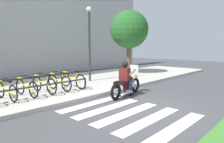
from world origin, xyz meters
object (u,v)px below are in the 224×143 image
at_px(motorcycle, 127,85).
at_px(bike_rack, 42,86).
at_px(bicycle_3, 44,84).
at_px(tree_near_rack, 129,30).
at_px(bicycle_5, 73,80).
at_px(street_lamp, 89,37).
at_px(bicycle_4, 59,82).
at_px(rider, 126,76).
at_px(bicycle_1, 6,91).
at_px(bicycle_2, 26,87).

xyz_separation_m(motorcycle, bike_rack, (-2.76, 1.76, 0.11)).
bearing_deg(motorcycle, bicycle_3, 136.11).
distance_m(bicycle_3, tree_near_rack, 7.77).
bearing_deg(bicycle_5, street_lamp, 27.01).
bearing_deg(bike_rack, bicycle_4, 27.46).
bearing_deg(rider, tree_near_rack, 36.95).
xyz_separation_m(bike_rack, street_lamp, (3.59, 1.48, 1.94)).
relative_size(rider, bicycle_5, 0.84).
bearing_deg(bicycle_4, bicycle_1, 179.96).
distance_m(bicycle_4, tree_near_rack, 7.12).
bearing_deg(bicycle_5, motorcycle, -66.88).
relative_size(bicycle_3, street_lamp, 0.41).
bearing_deg(bicycle_4, bicycle_2, 179.97).
bearing_deg(rider, street_lamp, 74.55).
distance_m(rider, bicycle_1, 4.43).
bearing_deg(bike_rack, street_lamp, 22.38).
relative_size(bicycle_3, bicycle_5, 0.99).
relative_size(bicycle_5, bike_rack, 0.41).
xyz_separation_m(bicycle_3, bicycle_5, (1.42, -0.00, 0.00)).
height_order(rider, bicycle_5, rider).
height_order(bicycle_1, bicycle_4, bicycle_4).
distance_m(bicycle_4, bike_rack, 1.20).
distance_m(bicycle_2, bicycle_3, 0.71).
relative_size(motorcycle, bicycle_5, 1.32).
height_order(bicycle_2, bicycle_5, bicycle_5).
bearing_deg(bicycle_3, street_lamp, 15.94).
xyz_separation_m(bicycle_4, bicycle_5, (0.71, 0.00, 0.00)).
bearing_deg(street_lamp, rider, -105.45).
xyz_separation_m(motorcycle, tree_near_rack, (4.78, 3.64, 2.70)).
bearing_deg(bicycle_1, tree_near_rack, 8.73).
height_order(bicycle_4, bike_rack, bicycle_4).
xyz_separation_m(bicycle_2, bicycle_5, (2.13, -0.00, 0.01)).
bearing_deg(motorcycle, bicycle_5, 113.12).
xyz_separation_m(rider, bike_rack, (-2.69, 1.77, -0.26)).
bearing_deg(tree_near_rack, bicycle_3, -169.57).
bearing_deg(bicycle_4, bicycle_3, 179.97).
bearing_deg(bicycle_4, motorcycle, -53.75).
bearing_deg(street_lamp, motorcycle, -104.22).
bearing_deg(bike_rack, tree_near_rack, 13.98).
distance_m(bicycle_3, street_lamp, 3.91).
relative_size(rider, bicycle_3, 0.85).
xyz_separation_m(bicycle_2, bicycle_4, (1.42, -0.00, 0.01)).
height_order(bicycle_4, tree_near_rack, tree_near_rack).
bearing_deg(tree_near_rack, bicycle_5, -167.08).
relative_size(bicycle_2, bicycle_5, 0.94).
height_order(rider, bicycle_3, rider).
relative_size(motorcycle, bicycle_3, 1.32).
height_order(bicycle_1, tree_near_rack, tree_near_rack).
height_order(bicycle_1, bicycle_3, bicycle_3).
distance_m(bicycle_3, bicycle_5, 1.42).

